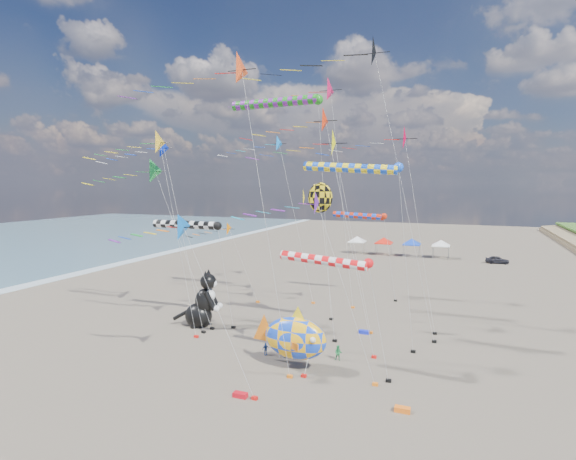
# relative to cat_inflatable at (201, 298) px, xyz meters

# --- Properties ---
(ground) EXTENTS (260.00, 260.00, 0.00)m
(ground) POSITION_rel_cat_inflatable_xyz_m (9.86, -11.95, -2.67)
(ground) COLOR brown
(ground) RESTS_ON ground
(delta_kite_0) EXTENTS (11.54, 1.96, 18.73)m
(delta_kite_0) POSITION_rel_cat_inflatable_xyz_m (2.04, 11.33, 14.70)
(delta_kite_0) COLOR #127CE3
(delta_kite_0) RESTS_ON ground
(delta_kite_1) EXTENTS (9.48, 1.80, 12.90)m
(delta_kite_1) POSITION_rel_cat_inflatable_xyz_m (13.00, -6.39, 8.95)
(delta_kite_1) COLOR #5F1F94
(delta_kite_1) RESTS_ON ground
(delta_kite_2) EXTENTS (16.76, 2.79, 25.60)m
(delta_kite_2) POSITION_rel_cat_inflatable_xyz_m (14.49, 3.41, 21.26)
(delta_kite_2) COLOR black
(delta_kite_2) RESTS_ON ground
(delta_kite_3) EXTENTS (12.86, 2.46, 15.67)m
(delta_kite_3) POSITION_rel_cat_inflatable_xyz_m (-3.72, -0.43, 11.49)
(delta_kite_3) COLOR green
(delta_kite_3) RESTS_ON ground
(delta_kite_4) EXTENTS (10.96, 2.34, 18.40)m
(delta_kite_4) POSITION_rel_cat_inflatable_xyz_m (16.43, 5.56, 14.28)
(delta_kite_4) COLOR #C60031
(delta_kite_4) RESTS_ON ground
(delta_kite_5) EXTENTS (11.29, 2.60, 18.15)m
(delta_kite_5) POSITION_rel_cat_inflatable_xyz_m (11.40, 3.77, 13.93)
(delta_kite_5) COLOR #EDEC0E
(delta_kite_5) RESTS_ON ground
(delta_kite_6) EXTENTS (11.38, 2.06, 17.55)m
(delta_kite_6) POSITION_rel_cat_inflatable_xyz_m (-3.62, -1.53, 13.50)
(delta_kite_6) COLOR #0626D1
(delta_kite_6) RESTS_ON ground
(delta_kite_7) EXTENTS (14.27, 2.37, 22.17)m
(delta_kite_7) POSITION_rel_cat_inflatable_xyz_m (6.09, -7.33, 17.99)
(delta_kite_7) COLOR #F24C1A
(delta_kite_7) RESTS_ON ground
(delta_kite_8) EXTENTS (9.89, 1.97, 11.46)m
(delta_kite_8) POSITION_rel_cat_inflatable_xyz_m (5.96, -11.02, 7.49)
(delta_kite_8) COLOR blue
(delta_kite_8) RESTS_ON ground
(delta_kite_9) EXTENTS (10.21, 2.09, 19.16)m
(delta_kite_9) POSITION_rel_cat_inflatable_xyz_m (12.21, -1.74, 15.12)
(delta_kite_9) COLOR red
(delta_kite_9) RESTS_ON ground
(delta_kite_10) EXTENTS (8.38, 1.67, 8.97)m
(delta_kite_10) POSITION_rel_cat_inflatable_xyz_m (-2.41, 9.47, 5.07)
(delta_kite_10) COLOR orange
(delta_kite_10) RESTS_ON ground
(delta_kite_11) EXTENTS (15.49, 2.76, 24.54)m
(delta_kite_11) POSITION_rel_cat_inflatable_xyz_m (6.78, 11.17, 20.21)
(delta_kite_11) COLOR #CA1349
(delta_kite_11) RESTS_ON ground
(delta_kite_12) EXTENTS (10.89, 2.22, 17.95)m
(delta_kite_12) POSITION_rel_cat_inflatable_xyz_m (-2.31, -2.77, 13.84)
(delta_kite_12) COLOR yellow
(delta_kite_12) RESTS_ON ground
(windsock_0) EXTENTS (7.47, 0.71, 9.94)m
(windsock_0) POSITION_rel_cat_inflatable_xyz_m (11.55, 15.61, 6.84)
(windsock_0) COLOR red
(windsock_0) RESTS_ON ground
(windsock_1) EXTENTS (8.47, 0.79, 9.80)m
(windsock_1) POSITION_rel_cat_inflatable_xyz_m (-1.47, 0.62, 6.69)
(windsock_1) COLOR black
(windsock_1) RESTS_ON ground
(windsock_2) EXTENTS (9.33, 0.78, 14.87)m
(windsock_2) POSITION_rel_cat_inflatable_xyz_m (14.14, 0.46, 11.74)
(windsock_2) COLOR blue
(windsock_2) RESTS_ON ground
(windsock_3) EXTENTS (8.00, 0.69, 8.33)m
(windsock_3) POSITION_rel_cat_inflatable_xyz_m (13.77, -5.53, 5.26)
(windsock_3) COLOR red
(windsock_3) RESTS_ON ground
(windsock_4) EXTENTS (10.60, 0.95, 21.54)m
(windsock_4) POSITION_rel_cat_inflatable_xyz_m (5.24, 6.31, 18.33)
(windsock_4) COLOR #188418
(windsock_4) RESTS_ON ground
(angelfish_kite) EXTENTS (3.74, 3.02, 13.35)m
(angelfish_kite) POSITION_rel_cat_inflatable_xyz_m (10.45, 2.57, 9.26)
(angelfish_kite) COLOR yellow
(angelfish_kite) RESTS_ON ground
(cat_inflatable) EXTENTS (4.31, 2.85, 5.35)m
(cat_inflatable) POSITION_rel_cat_inflatable_xyz_m (0.00, 0.00, 0.00)
(cat_inflatable) COLOR black
(cat_inflatable) RESTS_ON ground
(fish_inflatable) EXTENTS (6.22, 2.57, 4.68)m
(fish_inflatable) POSITION_rel_cat_inflatable_xyz_m (11.46, -5.89, -0.35)
(fish_inflatable) COLOR blue
(fish_inflatable) RESTS_ON ground
(person_adult) EXTENTS (0.60, 0.41, 1.60)m
(person_adult) POSITION_rel_cat_inflatable_xyz_m (9.78, -4.24, -1.87)
(person_adult) COLOR #97979F
(person_adult) RESTS_ON ground
(child_green) EXTENTS (0.60, 0.48, 1.16)m
(child_green) POSITION_rel_cat_inflatable_xyz_m (13.96, -3.18, -2.09)
(child_green) COLOR #238A47
(child_green) RESTS_ON ground
(child_blue) EXTENTS (0.52, 0.61, 0.98)m
(child_blue) POSITION_rel_cat_inflatable_xyz_m (8.43, -4.21, -2.18)
(child_blue) COLOR #254D9F
(child_blue) RESTS_ON ground
(kite_bag_0) EXTENTS (0.90, 0.44, 0.30)m
(kite_bag_0) POSITION_rel_cat_inflatable_xyz_m (9.79, -11.07, -2.52)
(kite_bag_0) COLOR red
(kite_bag_0) RESTS_ON ground
(kite_bag_1) EXTENTS (0.90, 0.44, 0.30)m
(kite_bag_1) POSITION_rel_cat_inflatable_xyz_m (19.43, -9.23, -2.52)
(kite_bag_1) COLOR orange
(kite_bag_1) RESTS_ON ground
(kite_bag_2) EXTENTS (0.90, 0.44, 0.30)m
(kite_bag_2) POSITION_rel_cat_inflatable_xyz_m (14.51, 3.52, -2.52)
(kite_bag_2) COLOR #1524D5
(kite_bag_2) RESTS_ON ground
(tent_row) EXTENTS (19.20, 4.20, 3.80)m
(tent_row) POSITION_rel_cat_inflatable_xyz_m (11.36, 48.05, 0.48)
(tent_row) COLOR white
(tent_row) RESTS_ON ground
(parked_car) EXTENTS (3.67, 1.53, 1.24)m
(parked_car) POSITION_rel_cat_inflatable_xyz_m (27.86, 46.05, -2.05)
(parked_car) COLOR #26262D
(parked_car) RESTS_ON ground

